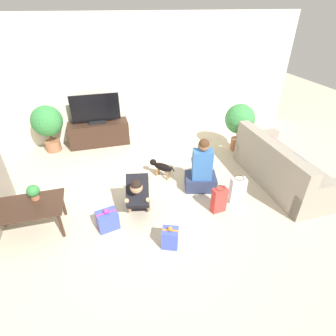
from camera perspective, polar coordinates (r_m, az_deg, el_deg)
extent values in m
plane|color=beige|center=(4.26, -5.07, -7.80)|extent=(16.00, 16.00, 0.00)
cube|color=silver|center=(6.04, -10.79, 18.14)|extent=(8.40, 0.06, 2.60)
cube|color=gray|center=(5.04, 23.63, -0.83)|extent=(0.85, 1.94, 0.40)
cube|color=gray|center=(4.66, 21.54, 2.79)|extent=(0.20, 1.94, 0.42)
cube|color=gray|center=(4.49, 30.39, -5.87)|extent=(0.85, 0.16, 0.58)
cube|color=gray|center=(5.61, 18.62, 4.75)|extent=(0.85, 0.16, 0.58)
cube|color=#3366AD|center=(4.60, 25.62, 0.52)|extent=(0.18, 0.34, 0.32)
cube|color=#9E4293|center=(5.02, 21.29, 4.27)|extent=(0.18, 0.34, 0.32)
cube|color=#382319|center=(4.01, -28.65, -7.43)|extent=(0.96, 0.58, 0.03)
cylinder|color=#382319|center=(3.88, -22.25, -11.39)|extent=(0.04, 0.04, 0.42)
cylinder|color=#382319|center=(4.44, -32.66, -8.42)|extent=(0.04, 0.04, 0.42)
cylinder|color=#382319|center=(4.23, -21.88, -7.21)|extent=(0.04, 0.04, 0.42)
cube|color=#382319|center=(6.09, -14.73, 7.29)|extent=(1.29, 0.44, 0.51)
cube|color=black|center=(5.98, -15.11, 9.72)|extent=(0.35, 0.20, 0.05)
cube|color=black|center=(5.87, -15.54, 12.51)|extent=(1.01, 0.03, 0.57)
cylinder|color=#A36042|center=(6.19, -23.68, 4.49)|extent=(0.31, 0.31, 0.23)
cylinder|color=brown|center=(6.11, -24.11, 6.21)|extent=(0.06, 0.06, 0.19)
sphere|color=#337F3D|center=(5.97, -24.87, 9.28)|extent=(0.62, 0.62, 0.62)
cylinder|color=#A36042|center=(5.90, 14.57, 5.11)|extent=(0.23, 0.23, 0.27)
cylinder|color=brown|center=(5.80, 14.87, 7.08)|extent=(0.04, 0.04, 0.18)
sphere|color=#3D8E47|center=(5.66, 15.37, 10.27)|extent=(0.61, 0.61, 0.61)
cube|color=#23232D|center=(4.23, -6.27, -5.82)|extent=(0.37, 0.49, 0.28)
cube|color=black|center=(3.82, -6.63, -5.00)|extent=(0.41, 0.55, 0.46)
sphere|color=tan|center=(3.56, -6.92, -4.18)|extent=(0.17, 0.17, 0.17)
sphere|color=black|center=(3.54, -6.95, -3.79)|extent=(0.16, 0.16, 0.16)
cylinder|color=tan|center=(3.87, -8.65, -8.09)|extent=(0.11, 0.27, 0.40)
cylinder|color=tan|center=(3.85, -4.35, -7.97)|extent=(0.11, 0.27, 0.40)
cube|color=#283351|center=(4.56, 7.04, -2.91)|extent=(0.61, 0.52, 0.24)
cube|color=#3366AD|center=(4.31, 7.46, 0.75)|extent=(0.36, 0.28, 0.52)
sphere|color=#8E6647|center=(4.14, 7.77, 4.85)|extent=(0.18, 0.18, 0.18)
sphere|color=#472D19|center=(4.12, 7.82, 5.18)|extent=(0.17, 0.17, 0.17)
cylinder|color=#8E6647|center=(4.54, 8.70, 1.27)|extent=(0.12, 0.27, 0.06)
cylinder|color=#8E6647|center=(4.50, 5.48, 1.27)|extent=(0.12, 0.27, 0.06)
ellipsoid|color=black|center=(4.74, -1.12, 0.18)|extent=(0.34, 0.36, 0.14)
sphere|color=black|center=(4.82, -3.27, 1.26)|extent=(0.12, 0.12, 0.12)
sphere|color=olive|center=(4.85, -3.74, 1.30)|extent=(0.05, 0.05, 0.05)
cylinder|color=black|center=(4.63, 1.02, -0.24)|extent=(0.07, 0.07, 0.09)
cylinder|color=olive|center=(4.90, -2.02, -0.62)|extent=(0.03, 0.03, 0.14)
cylinder|color=olive|center=(4.85, -2.53, -1.04)|extent=(0.03, 0.03, 0.14)
cylinder|color=olive|center=(4.79, 0.34, -1.43)|extent=(0.03, 0.03, 0.14)
cylinder|color=olive|center=(4.74, -0.15, -1.88)|extent=(0.03, 0.03, 0.14)
cube|color=#3D51BC|center=(3.87, -13.03, -10.99)|extent=(0.33, 0.27, 0.27)
cube|color=#CC3389|center=(3.87, -13.03, -10.99)|extent=(0.29, 0.09, 0.28)
sphere|color=#CC3389|center=(3.76, -13.34, -9.19)|extent=(0.08, 0.08, 0.08)
cube|color=#3D51BC|center=(3.54, 0.44, -14.95)|extent=(0.26, 0.25, 0.28)
cube|color=orange|center=(3.54, 0.44, -14.95)|extent=(0.21, 0.11, 0.28)
sphere|color=orange|center=(3.42, 0.46, -13.10)|extent=(0.06, 0.06, 0.06)
cube|color=red|center=(4.07, 11.03, -6.84)|extent=(0.23, 0.15, 0.42)
torus|color=#4C3823|center=(3.93, 11.38, -4.27)|extent=(0.16, 0.16, 0.01)
cube|color=white|center=(4.31, 14.86, -4.69)|extent=(0.25, 0.16, 0.44)
torus|color=#4C3823|center=(4.17, 15.31, -2.06)|extent=(0.17, 0.17, 0.01)
cylinder|color=#A36042|center=(4.05, -26.95, -5.61)|extent=(0.11, 0.11, 0.07)
sphere|color=#337F3D|center=(3.99, -27.31, -4.43)|extent=(0.17, 0.17, 0.17)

